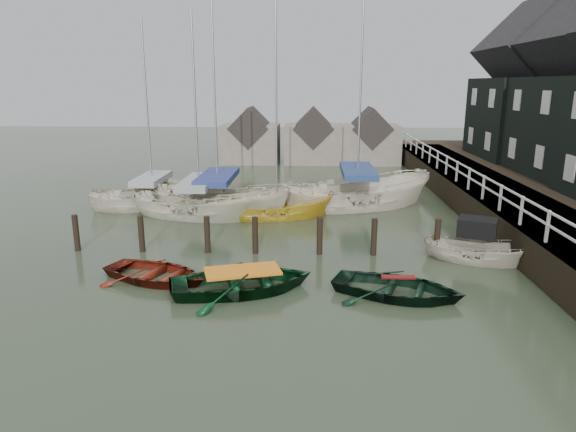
{
  "coord_description": "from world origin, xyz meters",
  "views": [
    {
      "loc": [
        0.85,
        -15.22,
        6.18
      ],
      "look_at": [
        0.01,
        3.21,
        1.4
      ],
      "focal_mm": 32.0,
      "sensor_mm": 36.0,
      "label": 1
    }
  ],
  "objects_px": {
    "sailboat_b": "(219,211)",
    "sailboat_d": "(357,205)",
    "rowboat_red": "(157,280)",
    "rowboat_green": "(243,291)",
    "sailboat_e": "(154,205)",
    "sailboat_c": "(277,216)",
    "motorboat": "(476,258)",
    "rowboat_dkgreen": "(397,296)",
    "sailboat_a": "(200,214)"
  },
  "relations": [
    {
      "from": "motorboat",
      "to": "sailboat_c",
      "type": "bearing_deg",
      "value": 74.29
    },
    {
      "from": "sailboat_d",
      "to": "sailboat_e",
      "type": "relative_size",
      "value": 1.29
    },
    {
      "from": "rowboat_green",
      "to": "rowboat_dkgreen",
      "type": "relative_size",
      "value": 1.13
    },
    {
      "from": "sailboat_a",
      "to": "sailboat_b",
      "type": "relative_size",
      "value": 0.88
    },
    {
      "from": "sailboat_c",
      "to": "sailboat_d",
      "type": "relative_size",
      "value": 0.8
    },
    {
      "from": "motorboat",
      "to": "sailboat_d",
      "type": "xyz_separation_m",
      "value": [
        -3.56,
        8.32,
        -0.06
      ]
    },
    {
      "from": "sailboat_c",
      "to": "rowboat_red",
      "type": "bearing_deg",
      "value": 145.8
    },
    {
      "from": "rowboat_green",
      "to": "sailboat_b",
      "type": "distance_m",
      "value": 10.06
    },
    {
      "from": "rowboat_green",
      "to": "sailboat_b",
      "type": "relative_size",
      "value": 0.36
    },
    {
      "from": "rowboat_red",
      "to": "sailboat_e",
      "type": "height_order",
      "value": "sailboat_e"
    },
    {
      "from": "sailboat_b",
      "to": "sailboat_c",
      "type": "distance_m",
      "value": 3.0
    },
    {
      "from": "rowboat_green",
      "to": "sailboat_a",
      "type": "relative_size",
      "value": 0.4
    },
    {
      "from": "rowboat_red",
      "to": "rowboat_green",
      "type": "distance_m",
      "value": 3.01
    },
    {
      "from": "motorboat",
      "to": "sailboat_a",
      "type": "height_order",
      "value": "sailboat_a"
    },
    {
      "from": "motorboat",
      "to": "rowboat_green",
      "type": "bearing_deg",
      "value": 133.78
    },
    {
      "from": "rowboat_green",
      "to": "sailboat_d",
      "type": "height_order",
      "value": "sailboat_d"
    },
    {
      "from": "sailboat_a",
      "to": "sailboat_b",
      "type": "bearing_deg",
      "value": -36.96
    },
    {
      "from": "rowboat_green",
      "to": "sailboat_a",
      "type": "height_order",
      "value": "sailboat_a"
    },
    {
      "from": "rowboat_red",
      "to": "rowboat_green",
      "type": "xyz_separation_m",
      "value": [
        2.91,
        -0.75,
        0.0
      ]
    },
    {
      "from": "motorboat",
      "to": "rowboat_red",
      "type": "bearing_deg",
      "value": 124.75
    },
    {
      "from": "rowboat_red",
      "to": "sailboat_d",
      "type": "bearing_deg",
      "value": -12.51
    },
    {
      "from": "sailboat_b",
      "to": "motorboat",
      "type": "bearing_deg",
      "value": -99.56
    },
    {
      "from": "sailboat_a",
      "to": "sailboat_c",
      "type": "relative_size",
      "value": 1.0
    },
    {
      "from": "rowboat_green",
      "to": "rowboat_dkgreen",
      "type": "xyz_separation_m",
      "value": [
        4.68,
        -0.17,
        0.0
      ]
    },
    {
      "from": "rowboat_dkgreen",
      "to": "sailboat_a",
      "type": "relative_size",
      "value": 0.36
    },
    {
      "from": "sailboat_b",
      "to": "sailboat_d",
      "type": "height_order",
      "value": "sailboat_d"
    },
    {
      "from": "rowboat_dkgreen",
      "to": "sailboat_b",
      "type": "relative_size",
      "value": 0.32
    },
    {
      "from": "sailboat_c",
      "to": "sailboat_e",
      "type": "xyz_separation_m",
      "value": [
        -6.53,
        1.84,
        0.04
      ]
    },
    {
      "from": "rowboat_green",
      "to": "motorboat",
      "type": "relative_size",
      "value": 1.09
    },
    {
      "from": "rowboat_red",
      "to": "sailboat_b",
      "type": "xyz_separation_m",
      "value": [
        0.43,
        9.0,
        0.06
      ]
    },
    {
      "from": "rowboat_dkgreen",
      "to": "sailboat_c",
      "type": "relative_size",
      "value": 0.36
    },
    {
      "from": "rowboat_dkgreen",
      "to": "motorboat",
      "type": "relative_size",
      "value": 0.96
    },
    {
      "from": "rowboat_green",
      "to": "rowboat_red",
      "type": "bearing_deg",
      "value": 58.92
    },
    {
      "from": "rowboat_red",
      "to": "sailboat_e",
      "type": "xyz_separation_m",
      "value": [
        -3.17,
        10.16,
        0.06
      ]
    },
    {
      "from": "motorboat",
      "to": "sailboat_c",
      "type": "relative_size",
      "value": 0.37
    },
    {
      "from": "sailboat_a",
      "to": "sailboat_e",
      "type": "xyz_separation_m",
      "value": [
        -2.82,
        1.81,
        0.0
      ]
    },
    {
      "from": "rowboat_dkgreen",
      "to": "rowboat_green",
      "type": "bearing_deg",
      "value": 108.33
    },
    {
      "from": "rowboat_dkgreen",
      "to": "sailboat_e",
      "type": "bearing_deg",
      "value": 64.55
    },
    {
      "from": "rowboat_red",
      "to": "sailboat_c",
      "type": "bearing_deg",
      "value": 0.11
    },
    {
      "from": "rowboat_red",
      "to": "sailboat_c",
      "type": "xyz_separation_m",
      "value": [
        3.36,
        8.32,
        0.02
      ]
    },
    {
      "from": "rowboat_dkgreen",
      "to": "motorboat",
      "type": "xyz_separation_m",
      "value": [
        3.32,
        3.26,
        0.12
      ]
    },
    {
      "from": "rowboat_red",
      "to": "rowboat_green",
      "type": "bearing_deg",
      "value": -82.4
    },
    {
      "from": "sailboat_e",
      "to": "rowboat_green",
      "type": "bearing_deg",
      "value": -175.0
    },
    {
      "from": "motorboat",
      "to": "sailboat_c",
      "type": "xyz_separation_m",
      "value": [
        -7.56,
        5.98,
        -0.1
      ]
    },
    {
      "from": "sailboat_b",
      "to": "sailboat_c",
      "type": "height_order",
      "value": "sailboat_b"
    },
    {
      "from": "sailboat_b",
      "to": "sailboat_c",
      "type": "relative_size",
      "value": 1.14
    },
    {
      "from": "rowboat_green",
      "to": "sailboat_b",
      "type": "height_order",
      "value": "sailboat_b"
    },
    {
      "from": "sailboat_d",
      "to": "sailboat_e",
      "type": "xyz_separation_m",
      "value": [
        -10.52,
        -0.5,
        0.0
      ]
    },
    {
      "from": "sailboat_c",
      "to": "sailboat_b",
      "type": "bearing_deg",
      "value": 64.61
    },
    {
      "from": "rowboat_red",
      "to": "rowboat_green",
      "type": "relative_size",
      "value": 0.83
    }
  ]
}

